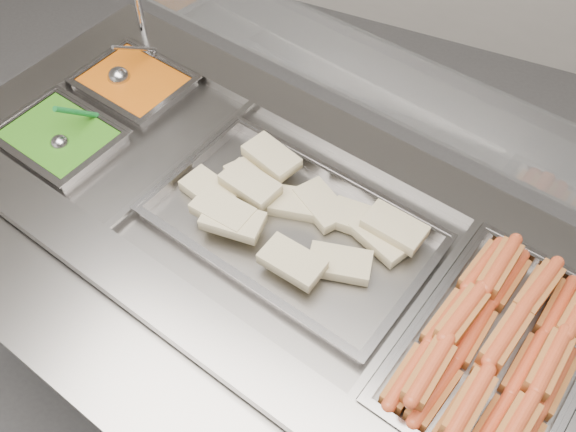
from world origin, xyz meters
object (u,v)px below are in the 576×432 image
at_px(sneeze_guard, 329,51).
at_px(ladle, 120,76).
at_px(serving_spoon, 63,138).
at_px(pan_wraps, 291,230).
at_px(pan_hotdogs, 494,357).
at_px(steam_counter, 275,302).

height_order(sneeze_guard, ladle, sneeze_guard).
bearing_deg(serving_spoon, pan_wraps, -0.35).
distance_m(pan_hotdogs, ladle, 1.31).
relative_size(sneeze_guard, pan_wraps, 2.23).
bearing_deg(serving_spoon, ladle, 91.15).
relative_size(pan_wraps, ladle, 3.94).
distance_m(steam_counter, sneeze_guard, 0.84).
bearing_deg(serving_spoon, steam_counter, 0.83).
relative_size(sneeze_guard, serving_spoon, 9.86).
distance_m(sneeze_guard, serving_spoon, 0.80).
distance_m(pan_wraps, ladle, 0.76).
relative_size(pan_hotdogs, serving_spoon, 3.61).
distance_m(steam_counter, ladle, 0.83).
height_order(pan_hotdogs, pan_wraps, same).
relative_size(pan_wraps, serving_spoon, 4.43).
xyz_separation_m(pan_wraps, ladle, (-0.70, 0.29, 0.03)).
relative_size(pan_hotdogs, pan_wraps, 0.81).
bearing_deg(steam_counter, serving_spoon, -179.17).
bearing_deg(serving_spoon, sneeze_guard, 18.06).
relative_size(sneeze_guard, ladle, 8.78).
xyz_separation_m(pan_hotdogs, serving_spoon, (-1.24, 0.13, 0.05)).
bearing_deg(pan_wraps, serving_spoon, 179.65).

